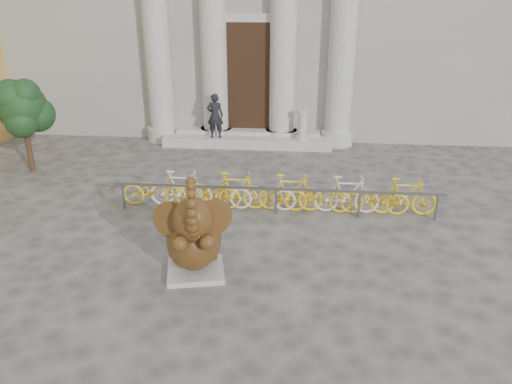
# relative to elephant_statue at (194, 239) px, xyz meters

# --- Properties ---
(ground) EXTENTS (80.00, 80.00, 0.00)m
(ground) POSITION_rel_elephant_statue_xyz_m (0.13, -0.69, -0.82)
(ground) COLOR #474442
(ground) RESTS_ON ground
(entrance_steps) EXTENTS (6.00, 1.20, 0.36)m
(entrance_steps) POSITION_rel_elephant_statue_xyz_m (0.13, 8.71, -0.64)
(entrance_steps) COLOR #A8A59E
(entrance_steps) RESTS_ON ground
(elephant_statue) EXTENTS (1.47, 1.76, 2.25)m
(elephant_statue) POSITION_rel_elephant_statue_xyz_m (0.00, 0.00, 0.00)
(elephant_statue) COLOR #A8A59E
(elephant_statue) RESTS_ON ground
(bike_rack) EXTENTS (8.31, 0.53, 1.00)m
(bike_rack) POSITION_rel_elephant_statue_xyz_m (1.44, 3.23, -0.32)
(bike_rack) COLOR slate
(bike_rack) RESTS_ON ground
(tree) EXTENTS (1.66, 1.51, 2.88)m
(tree) POSITION_rel_elephant_statue_xyz_m (-6.27, 5.45, 1.19)
(tree) COLOR #332114
(tree) RESTS_ON ground
(pedestrian) EXTENTS (0.60, 0.42, 1.57)m
(pedestrian) POSITION_rel_elephant_statue_xyz_m (-0.97, 8.36, 0.33)
(pedestrian) COLOR black
(pedestrian) RESTS_ON entrance_steps
(balustrade_post) EXTENTS (0.42, 0.42, 1.03)m
(balustrade_post) POSITION_rel_elephant_statue_xyz_m (2.07, 8.41, 0.02)
(balustrade_post) COLOR #A8A59E
(balustrade_post) RESTS_ON entrance_steps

